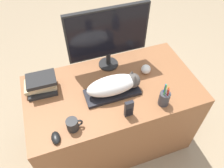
% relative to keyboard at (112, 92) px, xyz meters
% --- Properties ---
extents(desk, '(1.26, 0.68, 0.71)m').
position_rel_keyboard_xyz_m(desk, '(0.02, 0.05, -0.37)').
color(desk, brown).
rests_on(desk, ground_plane).
extents(keyboard, '(0.39, 0.16, 0.02)m').
position_rel_keyboard_xyz_m(keyboard, '(0.00, 0.00, 0.00)').
color(keyboard, black).
rests_on(keyboard, desk).
extents(cat, '(0.38, 0.15, 0.13)m').
position_rel_keyboard_xyz_m(cat, '(0.03, -0.00, 0.07)').
color(cat, white).
rests_on(cat, keyboard).
extents(monitor, '(0.59, 0.15, 0.49)m').
position_rel_keyboard_xyz_m(monitor, '(0.07, 0.29, 0.28)').
color(monitor, black).
rests_on(monitor, desk).
extents(computer_mouse, '(0.05, 0.09, 0.03)m').
position_rel_keyboard_xyz_m(computer_mouse, '(-0.43, -0.22, 0.00)').
color(computer_mouse, black).
rests_on(computer_mouse, desk).
extents(coffee_mug, '(0.10, 0.07, 0.08)m').
position_rel_keyboard_xyz_m(coffee_mug, '(-0.32, -0.18, 0.03)').
color(coffee_mug, black).
rests_on(coffee_mug, desk).
extents(pen_cup, '(0.07, 0.07, 0.20)m').
position_rel_keyboard_xyz_m(pen_cup, '(0.30, -0.20, 0.04)').
color(pen_cup, '#38383D').
rests_on(pen_cup, desk).
extents(baseball, '(0.07, 0.07, 0.07)m').
position_rel_keyboard_xyz_m(baseball, '(0.31, 0.11, 0.02)').
color(baseball, silver).
rests_on(baseball, desk).
extents(phone, '(0.06, 0.03, 0.13)m').
position_rel_keyboard_xyz_m(phone, '(0.04, -0.21, 0.05)').
color(phone, black).
rests_on(phone, desk).
extents(book_stack, '(0.23, 0.17, 0.12)m').
position_rel_keyboard_xyz_m(book_stack, '(-0.46, 0.19, 0.05)').
color(book_stack, black).
rests_on(book_stack, desk).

